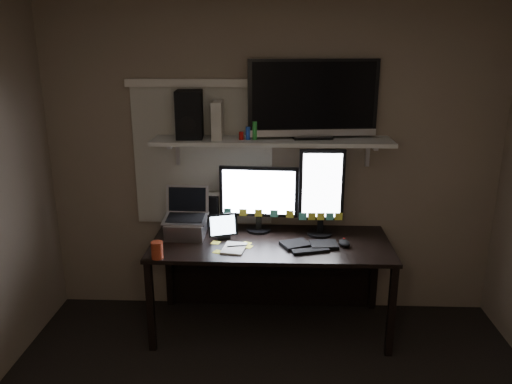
{
  "coord_description": "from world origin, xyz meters",
  "views": [
    {
      "loc": [
        0.03,
        -2.08,
        2.17
      ],
      "look_at": [
        -0.11,
        1.25,
        1.17
      ],
      "focal_mm": 35.0,
      "sensor_mm": 36.0,
      "label": 1
    }
  ],
  "objects_px": {
    "tablet": "(223,226)",
    "keyboard": "(310,245)",
    "cup": "(157,250)",
    "mouse": "(344,243)",
    "tv": "(313,99)",
    "monitor_landscape": "(259,198)",
    "game_console": "(218,120)",
    "laptop": "(185,214)",
    "desk": "(271,257)",
    "speaker": "(190,114)",
    "monitor_portrait": "(321,192)"
  },
  "relations": [
    {
      "from": "tablet",
      "to": "keyboard",
      "type": "bearing_deg",
      "value": -30.0
    },
    {
      "from": "tablet",
      "to": "cup",
      "type": "xyz_separation_m",
      "value": [
        -0.42,
        -0.38,
        -0.04
      ]
    },
    {
      "from": "mouse",
      "to": "tv",
      "type": "distance_m",
      "value": 1.09
    },
    {
      "from": "monitor_landscape",
      "to": "game_console",
      "type": "height_order",
      "value": "game_console"
    },
    {
      "from": "laptop",
      "to": "tv",
      "type": "relative_size",
      "value": 0.39
    },
    {
      "from": "tablet",
      "to": "cup",
      "type": "height_order",
      "value": "tablet"
    },
    {
      "from": "mouse",
      "to": "laptop",
      "type": "xyz_separation_m",
      "value": [
        -1.2,
        0.13,
        0.17
      ]
    },
    {
      "from": "laptop",
      "to": "game_console",
      "type": "relative_size",
      "value": 1.34
    },
    {
      "from": "laptop",
      "to": "cup",
      "type": "bearing_deg",
      "value": -106.59
    },
    {
      "from": "desk",
      "to": "cup",
      "type": "relative_size",
      "value": 14.83
    },
    {
      "from": "cup",
      "to": "tv",
      "type": "bearing_deg",
      "value": 27.98
    },
    {
      "from": "tablet",
      "to": "game_console",
      "type": "xyz_separation_m",
      "value": [
        -0.04,
        0.16,
        0.79
      ]
    },
    {
      "from": "mouse",
      "to": "keyboard",
      "type": "bearing_deg",
      "value": 169.74
    },
    {
      "from": "tv",
      "to": "game_console",
      "type": "distance_m",
      "value": 0.73
    },
    {
      "from": "mouse",
      "to": "game_console",
      "type": "height_order",
      "value": "game_console"
    },
    {
      "from": "desk",
      "to": "tv",
      "type": "xyz_separation_m",
      "value": [
        0.3,
        0.13,
        1.22
      ]
    },
    {
      "from": "tablet",
      "to": "laptop",
      "type": "xyz_separation_m",
      "value": [
        -0.29,
        0.02,
        0.09
      ]
    },
    {
      "from": "monitor_landscape",
      "to": "speaker",
      "type": "relative_size",
      "value": 1.74
    },
    {
      "from": "tv",
      "to": "speaker",
      "type": "height_order",
      "value": "tv"
    },
    {
      "from": "desk",
      "to": "speaker",
      "type": "relative_size",
      "value": 5.07
    },
    {
      "from": "monitor_landscape",
      "to": "tablet",
      "type": "height_order",
      "value": "monitor_landscape"
    },
    {
      "from": "desk",
      "to": "tablet",
      "type": "relative_size",
      "value": 7.89
    },
    {
      "from": "laptop",
      "to": "game_console",
      "type": "bearing_deg",
      "value": 31.85
    },
    {
      "from": "monitor_landscape",
      "to": "tablet",
      "type": "bearing_deg",
      "value": -142.87
    },
    {
      "from": "laptop",
      "to": "monitor_landscape",
      "type": "bearing_deg",
      "value": 17.37
    },
    {
      "from": "mouse",
      "to": "speaker",
      "type": "height_order",
      "value": "speaker"
    },
    {
      "from": "mouse",
      "to": "laptop",
      "type": "height_order",
      "value": "laptop"
    },
    {
      "from": "monitor_landscape",
      "to": "desk",
      "type": "bearing_deg",
      "value": -43.0
    },
    {
      "from": "laptop",
      "to": "speaker",
      "type": "xyz_separation_m",
      "value": [
        0.04,
        0.16,
        0.74
      ]
    },
    {
      "from": "desk",
      "to": "speaker",
      "type": "distance_m",
      "value": 1.27
    },
    {
      "from": "cup",
      "to": "speaker",
      "type": "height_order",
      "value": "speaker"
    },
    {
      "from": "cup",
      "to": "game_console",
      "type": "height_order",
      "value": "game_console"
    },
    {
      "from": "monitor_portrait",
      "to": "monitor_landscape",
      "type": "bearing_deg",
      "value": 171.11
    },
    {
      "from": "keyboard",
      "to": "mouse",
      "type": "bearing_deg",
      "value": -11.6
    },
    {
      "from": "desk",
      "to": "mouse",
      "type": "xyz_separation_m",
      "value": [
        0.55,
        -0.18,
        0.2
      ]
    },
    {
      "from": "monitor_portrait",
      "to": "mouse",
      "type": "distance_m",
      "value": 0.43
    },
    {
      "from": "monitor_portrait",
      "to": "laptop",
      "type": "relative_size",
      "value": 1.85
    },
    {
      "from": "keyboard",
      "to": "tablet",
      "type": "xyz_separation_m",
      "value": [
        -0.65,
        0.13,
        0.09
      ]
    },
    {
      "from": "monitor_landscape",
      "to": "laptop",
      "type": "relative_size",
      "value": 1.65
    },
    {
      "from": "monitor_portrait",
      "to": "tv",
      "type": "xyz_separation_m",
      "value": [
        -0.08,
        0.08,
        0.69
      ]
    },
    {
      "from": "laptop",
      "to": "keyboard",
      "type": "bearing_deg",
      "value": -7.13
    },
    {
      "from": "monitor_portrait",
      "to": "tablet",
      "type": "height_order",
      "value": "monitor_portrait"
    },
    {
      "from": "cup",
      "to": "game_console",
      "type": "bearing_deg",
      "value": 55.19
    },
    {
      "from": "keyboard",
      "to": "tv",
      "type": "height_order",
      "value": "tv"
    },
    {
      "from": "monitor_landscape",
      "to": "tv",
      "type": "relative_size",
      "value": 0.64
    },
    {
      "from": "tv",
      "to": "speaker",
      "type": "relative_size",
      "value": 2.73
    },
    {
      "from": "keyboard",
      "to": "game_console",
      "type": "relative_size",
      "value": 1.49
    },
    {
      "from": "game_console",
      "to": "tv",
      "type": "bearing_deg",
      "value": 1.16
    },
    {
      "from": "desk",
      "to": "tablet",
      "type": "height_order",
      "value": "tablet"
    },
    {
      "from": "keyboard",
      "to": "mouse",
      "type": "relative_size",
      "value": 3.45
    }
  ]
}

